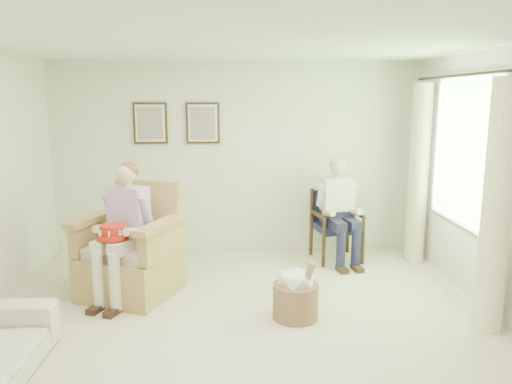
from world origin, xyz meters
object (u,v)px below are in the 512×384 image
wicker_armchair (131,260)px  wood_armchair (336,222)px  person_dark (339,204)px  hatbox (296,293)px  person_wicker (126,221)px  red_hat (113,233)px

wicker_armchair → wood_armchair: 2.72m
wicker_armchair → wood_armchair: wicker_armchair is taller
person_dark → hatbox: size_ratio=2.03×
person_dark → wicker_armchair: bearing=-168.1°
wood_armchair → person_wicker: size_ratio=0.63×
wicker_armchair → person_dark: bearing=43.7°
person_wicker → red_hat: person_wicker is taller
wood_armchair → hatbox: (-0.75, -1.84, -0.24)m
wood_armchair → red_hat: size_ratio=2.83×
person_dark → hatbox: (-0.75, -1.69, -0.51)m
person_wicker → wood_armchair: bearing=49.5°
hatbox → wicker_armchair: bearing=157.9°
person_dark → wood_armchair: bearing=80.1°
person_wicker → person_dark: 2.73m
person_wicker → hatbox: person_wicker is taller
person_dark → person_wicker: bearing=-165.0°
wood_armchair → red_hat: (-2.57, -1.48, 0.29)m
person_wicker → red_hat: bearing=-96.4°
person_wicker → wicker_armchair: bearing=111.9°
red_hat → hatbox: size_ratio=0.48×
wood_armchair → person_dark: (-0.00, -0.15, 0.28)m
wicker_armchair → hatbox: size_ratio=1.84×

